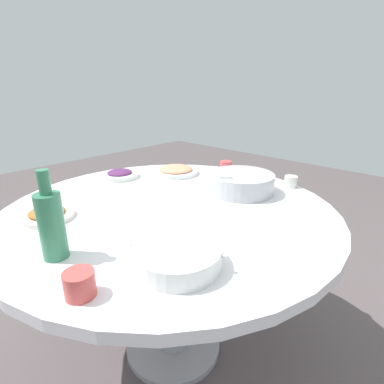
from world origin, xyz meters
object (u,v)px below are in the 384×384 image
(tea_cup_near, at_px, (80,284))
(tea_cup_side, at_px, (291,182))
(green_bottle, at_px, (51,224))
(soup_bowl, at_px, (177,257))
(dish_shrimp, at_px, (176,171))
(dish_eggplant, at_px, (120,174))
(dish_stirfry, at_px, (47,214))
(tea_cup_far, at_px, (226,166))
(rice_bowl, at_px, (241,182))
(round_dining_table, at_px, (170,235))

(tea_cup_near, xyz_separation_m, tea_cup_side, (0.00, 1.12, -0.01))
(green_bottle, bearing_deg, soup_bowl, 35.45)
(soup_bowl, relative_size, dish_shrimp, 1.03)
(soup_bowl, relative_size, green_bottle, 0.94)
(soup_bowl, height_order, tea_cup_side, soup_bowl)
(dish_eggplant, xyz_separation_m, dish_stirfry, (0.24, -0.50, -0.00))
(tea_cup_side, bearing_deg, tea_cup_far, 178.64)
(dish_eggplant, distance_m, dish_stirfry, 0.55)
(tea_cup_far, height_order, tea_cup_side, tea_cup_far)
(dish_stirfry, bearing_deg, tea_cup_far, 83.82)
(soup_bowl, height_order, green_bottle, green_bottle)
(rice_bowl, distance_m, soup_bowl, 0.67)
(green_bottle, distance_m, tea_cup_side, 1.10)
(dish_shrimp, distance_m, tea_cup_far, 0.29)
(rice_bowl, distance_m, tea_cup_side, 0.27)
(rice_bowl, relative_size, green_bottle, 1.14)
(dish_eggplant, distance_m, tea_cup_side, 0.90)
(dish_eggplant, distance_m, dish_shrimp, 0.31)
(round_dining_table, distance_m, soup_bowl, 0.47)
(dish_shrimp, relative_size, green_bottle, 0.92)
(dish_shrimp, height_order, tea_cup_near, tea_cup_near)
(soup_bowl, distance_m, tea_cup_far, 1.00)
(dish_stirfry, height_order, green_bottle, green_bottle)
(dish_eggplant, bearing_deg, green_bottle, -47.89)
(round_dining_table, distance_m, dish_shrimp, 0.50)
(soup_bowl, bearing_deg, tea_cup_side, 95.16)
(tea_cup_far, bearing_deg, soup_bowl, -60.97)
(round_dining_table, height_order, dish_shrimp, dish_shrimp)
(dish_stirfry, bearing_deg, rice_bowl, 63.46)
(soup_bowl, xyz_separation_m, tea_cup_side, (-0.08, 0.87, -0.00))
(dish_eggplant, bearing_deg, dish_stirfry, -64.11)
(soup_bowl, bearing_deg, tea_cup_near, -107.86)
(dish_eggplant, bearing_deg, rice_bowl, 22.57)
(round_dining_table, relative_size, dish_eggplant, 6.78)
(round_dining_table, relative_size, dish_shrimp, 5.54)
(soup_bowl, relative_size, dish_stirfry, 1.28)
(dish_stirfry, xyz_separation_m, tea_cup_near, (0.51, -0.14, 0.02))
(round_dining_table, xyz_separation_m, green_bottle, (0.04, -0.49, 0.24))
(round_dining_table, height_order, soup_bowl, soup_bowl)
(dish_stirfry, distance_m, tea_cup_far, 1.00)
(soup_bowl, distance_m, dish_shrimp, 0.91)
(green_bottle, bearing_deg, tea_cup_far, 99.83)
(round_dining_table, xyz_separation_m, tea_cup_far, (-0.15, 0.59, 0.16))
(rice_bowl, distance_m, dish_stirfry, 0.84)
(dish_eggplant, relative_size, dish_stirfry, 1.02)
(round_dining_table, relative_size, green_bottle, 5.08)
(tea_cup_far, distance_m, tea_cup_side, 0.41)
(soup_bowl, relative_size, tea_cup_side, 4.07)
(tea_cup_far, bearing_deg, green_bottle, -80.17)
(soup_bowl, xyz_separation_m, dish_stirfry, (-0.59, -0.11, -0.01))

